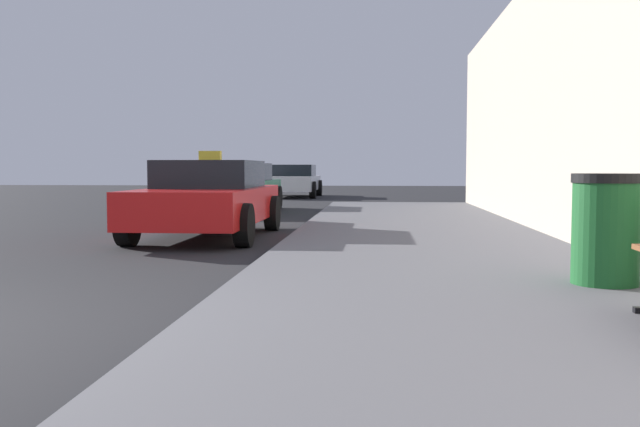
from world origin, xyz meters
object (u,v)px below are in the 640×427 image
at_px(car_red, 208,198).
at_px(car_white, 293,181).
at_px(car_green, 236,187).
at_px(trash_bin, 606,229).

distance_m(car_red, car_white, 15.89).
xyz_separation_m(car_green, car_white, (0.37, 9.31, -0.00)).
height_order(trash_bin, car_red, car_red).
height_order(car_red, car_green, car_red).
bearing_deg(car_red, trash_bin, 132.89).
bearing_deg(car_green, car_white, -92.27).
relative_size(car_red, car_white, 0.98).
height_order(trash_bin, car_white, car_white).
bearing_deg(car_red, car_green, -82.14).
bearing_deg(car_white, car_green, 87.73).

